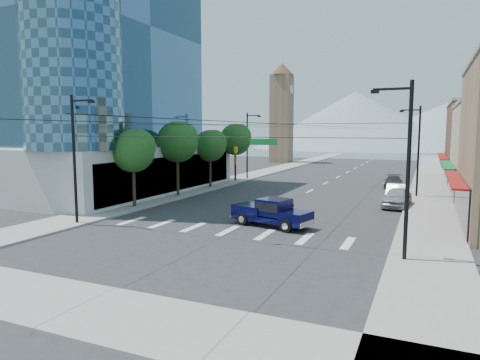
{
  "coord_description": "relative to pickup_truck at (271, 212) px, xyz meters",
  "views": [
    {
      "loc": [
        11.64,
        -23.46,
        6.55
      ],
      "look_at": [
        -0.82,
        4.88,
        3.0
      ],
      "focal_mm": 32.0,
      "sensor_mm": 36.0,
      "label": 1
    }
  ],
  "objects": [
    {
      "name": "ground",
      "position": [
        -1.92,
        -4.01,
        -1.01
      ],
      "size": [
        160.0,
        160.0,
        0.0
      ],
      "primitive_type": "plane",
      "color": "#28282B",
      "rests_on": "ground"
    },
    {
      "name": "sidewalk_left",
      "position": [
        -13.92,
        35.99,
        -0.93
      ],
      "size": [
        4.0,
        120.0,
        0.15
      ],
      "primitive_type": "cube",
      "color": "gray",
      "rests_on": "ground"
    },
    {
      "name": "sidewalk_right",
      "position": [
        10.08,
        35.99,
        -0.93
      ],
      "size": [
        4.0,
        120.0,
        0.15
      ],
      "primitive_type": "cube",
      "color": "gray",
      "rests_on": "ground"
    },
    {
      "name": "sidewalk_cross",
      "position": [
        -1.92,
        -16.01,
        -0.93
      ],
      "size": [
        28.0,
        4.0,
        0.15
      ],
      "primitive_type": "cube",
      "color": "gray",
      "rests_on": "ground"
    },
    {
      "name": "office_tower",
      "position": [
        -28.19,
        9.84,
        13.45
      ],
      "size": [
        29.5,
        27.0,
        30.0
      ],
      "color": "#B7B7B2",
      "rests_on": "ground"
    },
    {
      "name": "clock_tower",
      "position": [
        -18.42,
        57.99,
        9.64
      ],
      "size": [
        4.8,
        4.8,
        20.4
      ],
      "color": "#8C6B4C",
      "rests_on": "ground"
    },
    {
      "name": "mountain_left",
      "position": [
        -16.92,
        145.99,
        9.99
      ],
      "size": [
        80.0,
        80.0,
        22.0
      ],
      "primitive_type": "cone",
      "color": "gray",
      "rests_on": "ground"
    },
    {
      "name": "mountain_right",
      "position": [
        18.08,
        155.99,
        7.99
      ],
      "size": [
        90.0,
        90.0,
        18.0
      ],
      "primitive_type": "cone",
      "color": "gray",
      "rests_on": "ground"
    },
    {
      "name": "tree_near",
      "position": [
        -12.99,
        2.09,
        3.98
      ],
      "size": [
        3.65,
        3.64,
        6.71
      ],
      "color": "black",
      "rests_on": "ground"
    },
    {
      "name": "tree_midnear",
      "position": [
        -12.99,
        9.09,
        4.59
      ],
      "size": [
        4.09,
        4.09,
        7.52
      ],
      "color": "black",
      "rests_on": "ground"
    },
    {
      "name": "tree_midfar",
      "position": [
        -12.99,
        16.09,
        3.98
      ],
      "size": [
        3.65,
        3.64,
        6.71
      ],
      "color": "black",
      "rests_on": "ground"
    },
    {
      "name": "tree_far",
      "position": [
        -12.99,
        23.09,
        4.59
      ],
      "size": [
        4.09,
        4.09,
        7.52
      ],
      "color": "black",
      "rests_on": "ground"
    },
    {
      "name": "signal_rig",
      "position": [
        -1.73,
        -5.01,
        3.64
      ],
      "size": [
        21.8,
        0.2,
        9.0
      ],
      "color": "black",
      "rests_on": "ground"
    },
    {
      "name": "lamp_pole_nw",
      "position": [
        -12.59,
        25.99,
        3.93
      ],
      "size": [
        2.0,
        0.25,
        9.0
      ],
      "color": "black",
      "rests_on": "ground"
    },
    {
      "name": "lamp_pole_ne",
      "position": [
        8.74,
        17.99,
        3.93
      ],
      "size": [
        2.0,
        0.25,
        9.0
      ],
      "color": "black",
      "rests_on": "ground"
    },
    {
      "name": "pickup_truck",
      "position": [
        0.0,
        0.0,
        0.0
      ],
      "size": [
        6.02,
        3.36,
        1.93
      ],
      "rotation": [
        0.0,
        0.0,
        -0.25
      ],
      "color": "#070835",
      "rests_on": "ground"
    },
    {
      "name": "pedestrian",
      "position": [
        1.33,
        0.66,
        -0.2
      ],
      "size": [
        0.56,
        0.68,
        1.62
      ],
      "primitive_type": "imported",
      "rotation": [
        0.0,
        0.0,
        1.9
      ],
      "color": "black",
      "rests_on": "ground"
    },
    {
      "name": "parked_car_near",
      "position": [
        7.48,
        11.35,
        -0.15
      ],
      "size": [
        2.5,
        5.19,
        1.71
      ],
      "primitive_type": "imported",
      "rotation": [
        0.0,
        0.0,
        -0.1
      ],
      "color": "#A4A3A8",
      "rests_on": "ground"
    },
    {
      "name": "parked_car_mid",
      "position": [
        7.11,
        15.17,
        -0.23
      ],
      "size": [
        1.74,
        4.74,
        1.55
      ],
      "primitive_type": "imported",
      "rotation": [
        0.0,
        0.0,
        0.02
      ],
      "color": "white",
      "rests_on": "ground"
    },
    {
      "name": "parked_car_far",
      "position": [
        6.21,
        24.87,
        -0.31
      ],
      "size": [
        2.1,
        4.85,
        1.39
      ],
      "primitive_type": "imported",
      "rotation": [
        0.0,
        0.0,
        0.03
      ],
      "color": "#2A2A2C",
      "rests_on": "ground"
    }
  ]
}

